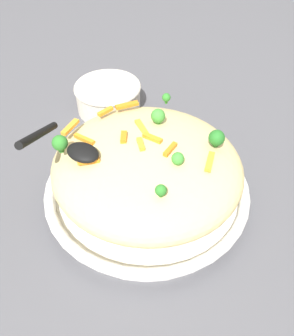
% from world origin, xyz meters
% --- Properties ---
extents(ground_plane, '(2.40, 2.40, 0.00)m').
position_xyz_m(ground_plane, '(0.00, 0.00, 0.00)').
color(ground_plane, '#4C4C51').
extents(serving_bowl, '(0.37, 0.37, 0.04)m').
position_xyz_m(serving_bowl, '(0.00, 0.00, 0.02)').
color(serving_bowl, white).
rests_on(serving_bowl, ground_plane).
extents(pasta_mound, '(0.33, 0.32, 0.10)m').
position_xyz_m(pasta_mound, '(0.00, 0.00, 0.08)').
color(pasta_mound, '#D1BA7A').
rests_on(pasta_mound, serving_bowl).
extents(carrot_piece_0, '(0.03, 0.04, 0.01)m').
position_xyz_m(carrot_piece_0, '(-0.10, 0.08, 0.13)').
color(carrot_piece_0, orange).
rests_on(carrot_piece_0, pasta_mound).
extents(carrot_piece_1, '(0.04, 0.01, 0.01)m').
position_xyz_m(carrot_piece_1, '(-0.10, -0.04, 0.13)').
color(carrot_piece_1, orange).
rests_on(carrot_piece_1, pasta_mound).
extents(carrot_piece_2, '(0.01, 0.03, 0.01)m').
position_xyz_m(carrot_piece_2, '(-0.12, 0.04, 0.13)').
color(carrot_piece_2, orange).
rests_on(carrot_piece_2, pasta_mound).
extents(carrot_piece_3, '(0.03, 0.03, 0.01)m').
position_xyz_m(carrot_piece_3, '(-0.06, -0.08, 0.13)').
color(carrot_piece_3, orange).
rests_on(carrot_piece_3, pasta_mound).
extents(carrot_piece_4, '(0.04, 0.03, 0.01)m').
position_xyz_m(carrot_piece_4, '(-0.03, 0.03, 0.13)').
color(carrot_piece_4, orange).
rests_on(carrot_piece_4, pasta_mound).
extents(carrot_piece_5, '(0.01, 0.03, 0.01)m').
position_xyz_m(carrot_piece_5, '(0.04, 0.01, 0.13)').
color(carrot_piece_5, orange).
rests_on(carrot_piece_5, pasta_mound).
extents(carrot_piece_6, '(0.03, 0.01, 0.01)m').
position_xyz_m(carrot_piece_6, '(0.00, 0.02, 0.14)').
color(carrot_piece_6, orange).
rests_on(carrot_piece_6, pasta_mound).
extents(carrot_piece_7, '(0.02, 0.04, 0.01)m').
position_xyz_m(carrot_piece_7, '(-0.14, -0.03, 0.13)').
color(carrot_piece_7, orange).
rests_on(carrot_piece_7, pasta_mound).
extents(carrot_piece_8, '(0.02, 0.04, 0.01)m').
position_xyz_m(carrot_piece_8, '(0.10, 0.03, 0.13)').
color(carrot_piece_8, orange).
rests_on(carrot_piece_8, pasta_mound).
extents(carrot_piece_9, '(0.02, 0.03, 0.01)m').
position_xyz_m(carrot_piece_9, '(-0.04, -0.01, 0.13)').
color(carrot_piece_9, orange).
rests_on(carrot_piece_9, pasta_mound).
extents(carrot_piece_10, '(0.03, 0.02, 0.01)m').
position_xyz_m(carrot_piece_10, '(-0.01, -0.01, 0.14)').
color(carrot_piece_10, orange).
rests_on(carrot_piece_10, pasta_mound).
extents(broccoli_floret_0, '(0.02, 0.02, 0.03)m').
position_xyz_m(broccoli_floret_0, '(-0.02, 0.06, 0.14)').
color(broccoli_floret_0, '#377928').
rests_on(broccoli_floret_0, pasta_mound).
extents(broccoli_floret_1, '(0.02, 0.02, 0.02)m').
position_xyz_m(broccoli_floret_1, '(0.07, -0.07, 0.14)').
color(broccoli_floret_1, '#296820').
rests_on(broccoli_floret_1, pasta_mound).
extents(broccoli_floret_2, '(0.02, 0.02, 0.02)m').
position_xyz_m(broccoli_floret_2, '(0.06, -0.01, 0.14)').
color(broccoli_floret_2, '#377928').
rests_on(broccoli_floret_2, pasta_mound).
extents(broccoli_floret_3, '(0.02, 0.02, 0.02)m').
position_xyz_m(broccoli_floret_3, '(-0.04, 0.13, 0.14)').
color(broccoli_floret_3, '#296820').
rests_on(broccoli_floret_3, pasta_mound).
extents(broccoli_floret_4, '(0.03, 0.03, 0.03)m').
position_xyz_m(broccoli_floret_4, '(-0.11, -0.08, 0.14)').
color(broccoli_floret_4, '#296820').
rests_on(broccoli_floret_4, pasta_mound).
extents(broccoli_floret_5, '(0.03, 0.03, 0.03)m').
position_xyz_m(broccoli_floret_5, '(0.09, 0.07, 0.14)').
color(broccoli_floret_5, '#205B1C').
rests_on(broccoli_floret_5, pasta_mound).
extents(serving_spoon, '(0.12, 0.12, 0.08)m').
position_xyz_m(serving_spoon, '(-0.09, -0.09, 0.15)').
color(serving_spoon, black).
rests_on(serving_spoon, pasta_mound).
extents(companion_bowl, '(0.16, 0.16, 0.07)m').
position_xyz_m(companion_bowl, '(-0.24, 0.19, 0.04)').
color(companion_bowl, beige).
rests_on(companion_bowl, ground_plane).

